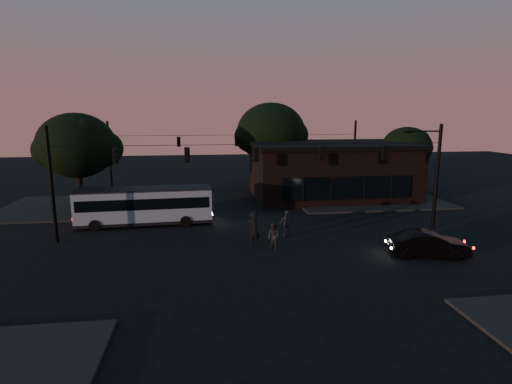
{
  "coord_description": "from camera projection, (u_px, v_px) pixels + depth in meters",
  "views": [
    {
      "loc": [
        -3.39,
        -22.18,
        8.16
      ],
      "look_at": [
        0.0,
        4.0,
        3.0
      ],
      "focal_mm": 28.0,
      "sensor_mm": 36.0,
      "label": 1
    }
  ],
  "objects": [
    {
      "name": "tree_behind",
      "position": [
        271.0,
        132.0,
        44.31
      ],
      "size": [
        7.6,
        7.6,
        9.43
      ],
      "color": "black",
      "rests_on": "ground"
    },
    {
      "name": "ground",
      "position": [
        265.0,
        255.0,
        23.58
      ],
      "size": [
        120.0,
        120.0,
        0.0
      ],
      "primitive_type": "plane",
      "color": "black",
      "rests_on": "ground"
    },
    {
      "name": "tree_right",
      "position": [
        406.0,
        148.0,
        42.48
      ],
      "size": [
        5.2,
        5.2,
        6.86
      ],
      "color": "black",
      "rests_on": "ground"
    },
    {
      "name": "pedestrian_d",
      "position": [
        254.0,
        225.0,
        26.76
      ],
      "size": [
        1.3,
        1.09,
        1.74
      ],
      "primitive_type": "imported",
      "rotation": [
        0.0,
        0.0,
        2.66
      ],
      "color": "black",
      "rests_on": "ground"
    },
    {
      "name": "tree_left",
      "position": [
        77.0,
        146.0,
        33.4
      ],
      "size": [
        6.4,
        6.4,
        8.3
      ],
      "color": "black",
      "rests_on": "ground"
    },
    {
      "name": "signal_rig_far",
      "position": [
        237.0,
        152.0,
        42.24
      ],
      "size": [
        26.24,
        0.3,
        7.5
      ],
      "color": "black",
      "rests_on": "ground"
    },
    {
      "name": "sidewalk_far_left",
      "position": [
        85.0,
        207.0,
        35.42
      ],
      "size": [
        14.0,
        10.0,
        0.15
      ],
      "primitive_type": "cube",
      "color": "black",
      "rests_on": "ground"
    },
    {
      "name": "car",
      "position": [
        428.0,
        244.0,
        23.2
      ],
      "size": [
        4.68,
        2.43,
        1.47
      ],
      "primitive_type": "imported",
      "rotation": [
        0.0,
        0.0,
        1.37
      ],
      "color": "black",
      "rests_on": "ground"
    },
    {
      "name": "pedestrian_c",
      "position": [
        287.0,
        224.0,
        26.88
      ],
      "size": [
        1.11,
        0.56,
        1.82
      ],
      "primitive_type": "imported",
      "rotation": [
        0.0,
        0.0,
        3.26
      ],
      "color": "#2E2F38",
      "rests_on": "ground"
    },
    {
      "name": "building",
      "position": [
        330.0,
        170.0,
        39.74
      ],
      "size": [
        15.4,
        10.41,
        5.4
      ],
      "color": "black",
      "rests_on": "ground"
    },
    {
      "name": "signal_rig_near",
      "position": [
        256.0,
        171.0,
        26.62
      ],
      "size": [
        26.24,
        0.3,
        7.5
      ],
      "color": "black",
      "rests_on": "ground"
    },
    {
      "name": "pedestrian_a",
      "position": [
        255.0,
        232.0,
        24.96
      ],
      "size": [
        0.77,
        0.59,
        1.87
      ],
      "primitive_type": "imported",
      "rotation": [
        0.0,
        0.0,
        -0.24
      ],
      "color": "black",
      "rests_on": "ground"
    },
    {
      "name": "bus",
      "position": [
        145.0,
        204.0,
        29.72
      ],
      "size": [
        9.99,
        2.81,
        2.78
      ],
      "rotation": [
        0.0,
        0.0,
        0.05
      ],
      "color": "#8491A9",
      "rests_on": "ground"
    },
    {
      "name": "pedestrian_b",
      "position": [
        273.0,
        236.0,
        24.39
      ],
      "size": [
        0.96,
        1.01,
        1.63
      ],
      "primitive_type": "imported",
      "rotation": [
        0.0,
        0.0,
        -0.95
      ],
      "color": "#2D2929",
      "rests_on": "ground"
    },
    {
      "name": "sidewalk_far_right",
      "position": [
        365.0,
        199.0,
        38.7
      ],
      "size": [
        14.0,
        10.0,
        0.15
      ],
      "primitive_type": "cube",
      "color": "black",
      "rests_on": "ground"
    }
  ]
}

